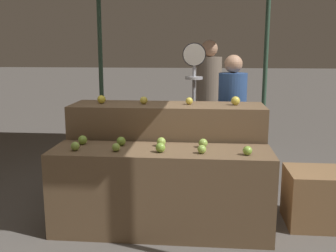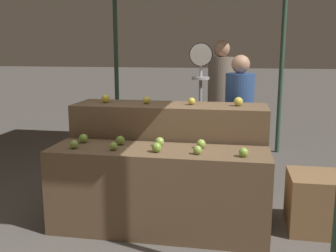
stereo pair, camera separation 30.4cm
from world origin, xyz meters
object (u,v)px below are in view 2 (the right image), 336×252
at_px(produce_scale, 201,85).
at_px(person_customer_left, 220,93).
at_px(wooden_crate_side, 317,202).
at_px(person_vendor_at_scale, 239,113).

xyz_separation_m(produce_scale, person_customer_left, (0.18, 1.04, -0.21)).
bearing_deg(person_customer_left, wooden_crate_side, 126.73).
bearing_deg(person_vendor_at_scale, produce_scale, -13.25).
height_order(produce_scale, person_customer_left, person_customer_left).
bearing_deg(person_vendor_at_scale, wooden_crate_side, 112.61).
bearing_deg(person_customer_left, produce_scale, 90.53).
bearing_deg(produce_scale, person_customer_left, 80.10).
distance_m(produce_scale, person_vendor_at_scale, 0.55).
height_order(person_customer_left, wooden_crate_side, person_customer_left).
bearing_deg(produce_scale, wooden_crate_side, -38.97).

